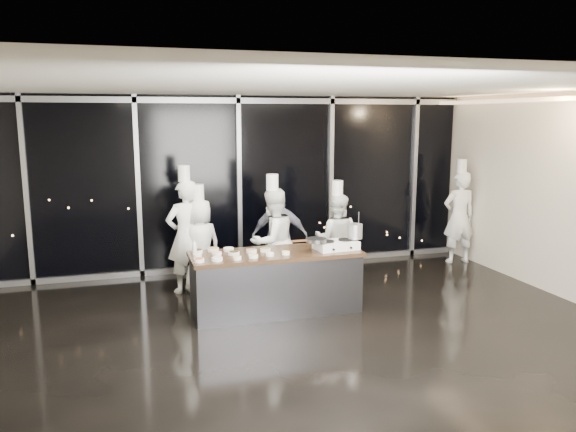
% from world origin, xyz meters
% --- Properties ---
extents(ground, '(9.00, 9.00, 0.00)m').
position_xyz_m(ground, '(0.00, 0.00, 0.00)').
color(ground, black).
rests_on(ground, ground).
extents(room_shell, '(9.02, 7.02, 3.21)m').
position_xyz_m(room_shell, '(0.18, 0.00, 2.25)').
color(room_shell, beige).
rests_on(room_shell, ground).
extents(window_wall, '(8.90, 0.11, 3.20)m').
position_xyz_m(window_wall, '(0.00, 3.43, 1.60)').
color(window_wall, black).
rests_on(window_wall, ground).
extents(demo_counter, '(2.46, 0.86, 0.90)m').
position_xyz_m(demo_counter, '(0.00, 0.90, 0.45)').
color(demo_counter, '#3A3A3F').
rests_on(demo_counter, ground).
extents(stove, '(0.64, 0.44, 0.14)m').
position_xyz_m(stove, '(0.90, 0.81, 0.96)').
color(stove, white).
rests_on(stove, demo_counter).
extents(frying_pan, '(0.53, 0.33, 0.05)m').
position_xyz_m(frying_pan, '(0.56, 0.77, 1.07)').
color(frying_pan, slate).
rests_on(frying_pan, stove).
extents(stock_pot, '(0.23, 0.23, 0.22)m').
position_xyz_m(stock_pot, '(1.20, 0.82, 1.15)').
color(stock_pot, '#B2B2B5').
rests_on(stock_pot, stove).
extents(prep_bowls, '(1.36, 0.72, 0.05)m').
position_xyz_m(prep_bowls, '(-0.66, 0.91, 0.93)').
color(prep_bowls, white).
rests_on(prep_bowls, demo_counter).
extents(squeeze_bottle, '(0.06, 0.06, 0.21)m').
position_xyz_m(squeeze_bottle, '(-1.14, 1.09, 1.00)').
color(squeeze_bottle, white).
rests_on(squeeze_bottle, demo_counter).
extents(chef_far_left, '(0.78, 0.63, 2.07)m').
position_xyz_m(chef_far_left, '(-1.13, 2.25, 0.94)').
color(chef_far_left, white).
rests_on(chef_far_left, ground).
extents(chef_left, '(0.87, 0.71, 1.76)m').
position_xyz_m(chef_left, '(-0.91, 2.24, 0.78)').
color(chef_left, white).
rests_on(chef_left, ground).
extents(chef_center, '(1.02, 0.93, 1.93)m').
position_xyz_m(chef_center, '(0.19, 1.79, 0.86)').
color(chef_center, white).
rests_on(chef_center, ground).
extents(guest, '(1.03, 0.65, 1.63)m').
position_xyz_m(guest, '(0.44, 2.23, 0.81)').
color(guest, '#121334').
rests_on(guest, ground).
extents(chef_right, '(0.92, 0.84, 1.77)m').
position_xyz_m(chef_right, '(1.37, 1.99, 0.78)').
color(chef_right, white).
rests_on(chef_right, ground).
extents(chef_side, '(0.67, 0.46, 2.02)m').
position_xyz_m(chef_side, '(4.16, 2.60, 0.91)').
color(chef_side, white).
rests_on(chef_side, ground).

